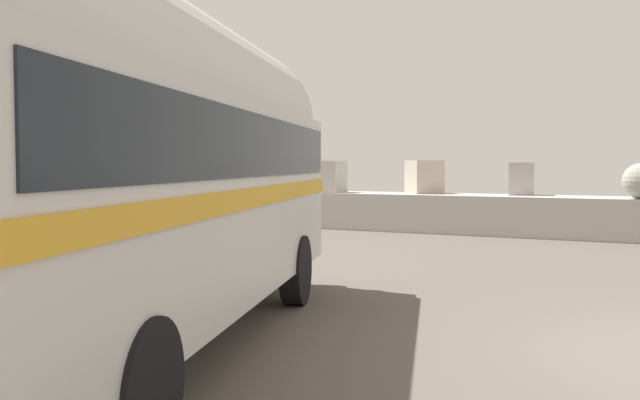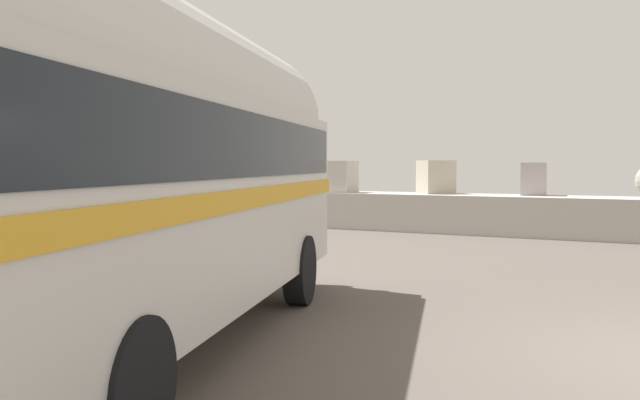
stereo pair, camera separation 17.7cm
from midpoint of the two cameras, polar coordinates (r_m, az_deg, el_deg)
The scene contains 1 object.
vintage_coach at distance 7.46m, azimuth -13.65°, elevation 3.54°, with size 4.93×8.90×3.70m.
Camera 2 is at (-0.10, -7.66, 1.96)m, focal length 39.30 mm.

